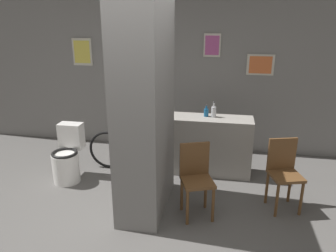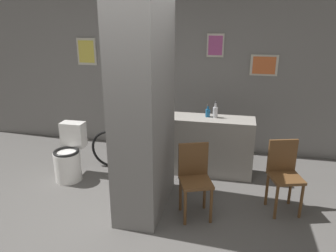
# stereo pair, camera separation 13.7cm
# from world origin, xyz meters

# --- Properties ---
(ground_plane) EXTENTS (14.00, 14.00, 0.00)m
(ground_plane) POSITION_xyz_m (0.00, 0.00, 0.00)
(ground_plane) COLOR #5B5956
(wall_back) EXTENTS (8.00, 0.09, 2.60)m
(wall_back) POSITION_xyz_m (0.00, 2.63, 1.30)
(wall_back) COLOR gray
(wall_back) RESTS_ON ground_plane
(pillar_center) EXTENTS (0.53, 1.16, 2.60)m
(pillar_center) POSITION_xyz_m (0.05, 0.58, 1.30)
(pillar_center) COLOR gray
(pillar_center) RESTS_ON ground_plane
(counter_shelf) EXTENTS (1.23, 0.44, 0.88)m
(counter_shelf) POSITION_xyz_m (0.78, 1.66, 0.44)
(counter_shelf) COLOR gray
(counter_shelf) RESTS_ON ground_plane
(toilet) EXTENTS (0.38, 0.54, 0.81)m
(toilet) POSITION_xyz_m (-1.26, 1.04, 0.34)
(toilet) COLOR white
(toilet) RESTS_ON ground_plane
(chair_near_pillar) EXTENTS (0.46, 0.46, 0.89)m
(chair_near_pillar) POSITION_xyz_m (0.68, 0.51, 0.50)
(chair_near_pillar) COLOR brown
(chair_near_pillar) RESTS_ON ground_plane
(chair_by_doorway) EXTENTS (0.45, 0.45, 0.89)m
(chair_by_doorway) POSITION_xyz_m (1.73, 0.85, 0.50)
(chair_by_doorway) COLOR brown
(chair_by_doorway) RESTS_ON ground_plane
(bicycle) EXTENTS (1.56, 0.42, 0.66)m
(bicycle) POSITION_xyz_m (-0.34, 1.52, 0.32)
(bicycle) COLOR black
(bicycle) RESTS_ON ground_plane
(bottle_tall) EXTENTS (0.07, 0.07, 0.25)m
(bottle_tall) POSITION_xyz_m (0.81, 1.70, 0.97)
(bottle_tall) COLOR silver
(bottle_tall) RESTS_ON counter_shelf
(bottle_short) EXTENTS (0.07, 0.07, 0.19)m
(bottle_short) POSITION_xyz_m (0.70, 1.71, 0.95)
(bottle_short) COLOR #19598C
(bottle_short) RESTS_ON counter_shelf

